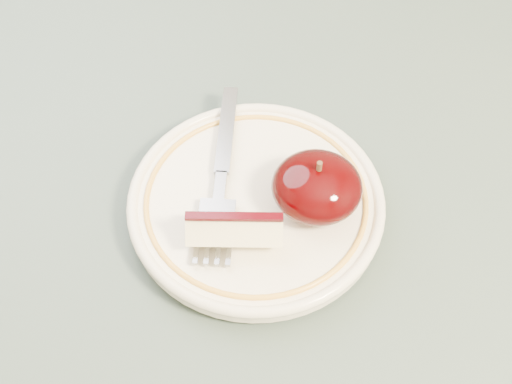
# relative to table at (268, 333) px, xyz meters

# --- Properties ---
(table) EXTENTS (0.90, 0.90, 0.75)m
(table) POSITION_rel_table_xyz_m (0.00, 0.00, 0.00)
(table) COLOR brown
(table) RESTS_ON ground
(plate) EXTENTS (0.20, 0.20, 0.02)m
(plate) POSITION_rel_table_xyz_m (-0.02, 0.06, 0.10)
(plate) COLOR #EBE3C5
(plate) RESTS_ON table
(apple_half) EXTENTS (0.07, 0.06, 0.05)m
(apple_half) POSITION_rel_table_xyz_m (0.03, 0.06, 0.13)
(apple_half) COLOR black
(apple_half) RESTS_ON plate
(apple_wedge) EXTENTS (0.07, 0.04, 0.03)m
(apple_wedge) POSITION_rel_table_xyz_m (-0.03, 0.02, 0.12)
(apple_wedge) COLOR beige
(apple_wedge) RESTS_ON plate
(fork) EXTENTS (0.04, 0.17, 0.00)m
(fork) POSITION_rel_table_xyz_m (-0.05, 0.08, 0.11)
(fork) COLOR gray
(fork) RESTS_ON plate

